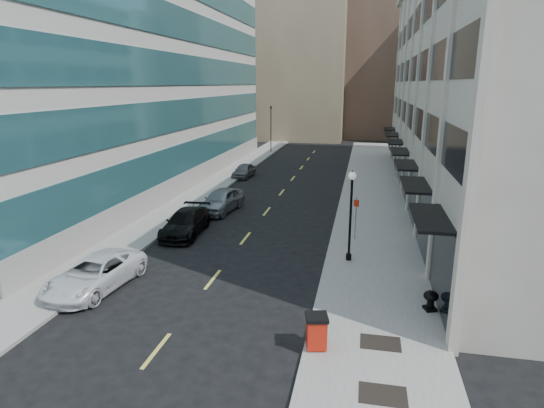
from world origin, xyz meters
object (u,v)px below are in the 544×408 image
at_px(car_black_pickup, 186,223).
at_px(car_silver_sedan, 221,200).
at_px(car_white_van, 95,274).
at_px(urn_planter, 431,299).
at_px(traffic_signal, 271,109).
at_px(trash_bin, 316,330).
at_px(sign_post, 356,212).
at_px(lamppost, 351,208).
at_px(car_grey_sedan, 244,171).

height_order(car_black_pickup, car_silver_sedan, car_silver_sedan).
distance_m(car_white_van, urn_planter, 14.42).
height_order(traffic_signal, car_silver_sedan, traffic_signal).
bearing_deg(trash_bin, car_white_van, 151.21).
bearing_deg(car_silver_sedan, sign_post, -17.80).
relative_size(car_black_pickup, lamppost, 1.08).
relative_size(trash_bin, sign_post, 0.48).
relative_size(lamppost, urn_planter, 5.74).
relative_size(traffic_signal, trash_bin, 5.73).
xyz_separation_m(traffic_signal, trash_bin, (10.92, -44.94, -4.91)).
bearing_deg(lamppost, car_grey_sedan, 118.56).
relative_size(traffic_signal, lamppost, 1.48).
height_order(trash_bin, sign_post, sign_post).
bearing_deg(car_white_van, car_silver_sedan, 89.05).
bearing_deg(car_black_pickup, lamppost, -17.56).
xyz_separation_m(car_white_van, car_silver_sedan, (1.60, 13.34, 0.11)).
distance_m(traffic_signal, sign_post, 35.54).
xyz_separation_m(car_silver_sedan, urn_planter, (12.80, -12.68, -0.19)).
height_order(car_black_pickup, lamppost, lamppost).
bearing_deg(car_grey_sedan, car_white_van, -86.51).
height_order(car_white_van, car_silver_sedan, car_silver_sedan).
height_order(traffic_signal, urn_planter, traffic_signal).
height_order(car_grey_sedan, lamppost, lamppost).
xyz_separation_m(traffic_signal, car_grey_sedan, (0.70, -16.41, -5.05)).
xyz_separation_m(car_white_van, car_grey_sedan, (0.00, 25.59, -0.06)).
relative_size(car_black_pickup, sign_post, 2.00).
distance_m(car_silver_sedan, urn_planter, 18.02).
relative_size(car_black_pickup, car_grey_sedan, 1.30).
relative_size(car_silver_sedan, urn_planter, 5.97).
relative_size(car_black_pickup, trash_bin, 4.16).
bearing_deg(lamppost, trash_bin, -95.23).
relative_size(lamppost, sign_post, 1.86).
relative_size(car_white_van, car_grey_sedan, 1.34).
height_order(car_silver_sedan, urn_planter, car_silver_sedan).
bearing_deg(car_black_pickup, sign_post, 1.18).
bearing_deg(traffic_signal, urn_planter, -69.94).
distance_m(car_white_van, car_grey_sedan, 25.59).
distance_m(traffic_signal, car_white_van, 42.30).
distance_m(car_grey_sedan, sign_post, 20.27).
xyz_separation_m(car_white_van, lamppost, (10.98, 5.42, 2.19)).
distance_m(car_silver_sedan, trash_bin, 18.41).
xyz_separation_m(traffic_signal, car_silver_sedan, (2.30, -28.66, -4.88)).
xyz_separation_m(car_black_pickup, trash_bin, (9.17, -10.94, 0.07)).
bearing_deg(lamppost, traffic_signal, 107.71).
bearing_deg(traffic_signal, trash_bin, -76.35).
height_order(car_white_van, sign_post, sign_post).
relative_size(car_white_van, car_silver_sedan, 1.07).
xyz_separation_m(car_silver_sedan, trash_bin, (8.62, -16.27, -0.03)).
height_order(car_silver_sedan, lamppost, lamppost).
bearing_deg(urn_planter, lamppost, 125.66).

